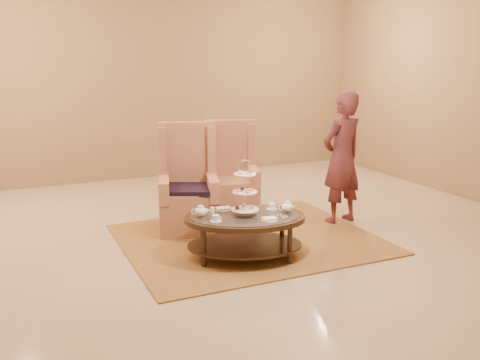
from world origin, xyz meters
name	(u,v)px	position (x,y,z in m)	size (l,w,h in m)	color
ground	(247,244)	(0.00, 0.00, 0.00)	(8.00, 8.00, 0.00)	#C8B194
ceiling	(247,244)	(0.00, 0.00, 0.00)	(8.00, 8.00, 0.02)	white
wall_back	(153,81)	(0.00, 4.00, 1.75)	(8.00, 0.04, 3.50)	#967A52
rug	(249,239)	(0.10, 0.14, 0.01)	(2.98, 2.49, 0.02)	#AE823D
tea_table	(245,223)	(-0.20, -0.39, 0.40)	(1.55, 1.29, 1.11)	black
armchair_left	(188,194)	(-0.43, 0.85, 0.46)	(0.91, 0.93, 1.36)	#B77756
armchair_right	(231,183)	(0.34, 1.27, 0.44)	(0.88, 0.90, 1.30)	#B77756
person	(342,158)	(1.51, 0.30, 0.87)	(0.71, 0.54, 1.75)	#57252B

